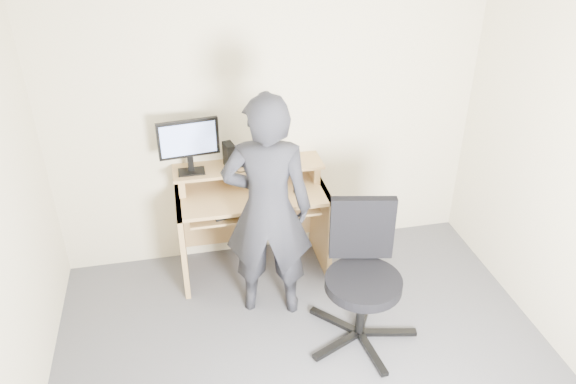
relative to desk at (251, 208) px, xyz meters
name	(u,v)px	position (x,y,z in m)	size (l,w,h in m)	color
back_wall	(269,117)	(0.20, 0.22, 0.70)	(3.50, 0.02, 2.50)	beige
desk	(251,208)	(0.00, 0.00, 0.00)	(1.20, 0.60, 0.91)	tan
monitor	(189,142)	(-0.45, 0.04, 0.63)	(0.47, 0.13, 0.44)	black
external_drive	(229,155)	(-0.15, 0.08, 0.46)	(0.07, 0.13, 0.20)	black
travel_mug	(261,155)	(0.10, 0.07, 0.45)	(0.08, 0.08, 0.17)	silver
smartphone	(279,163)	(0.24, 0.06, 0.37)	(0.07, 0.13, 0.01)	black
charger	(230,170)	(-0.15, 0.00, 0.38)	(0.04, 0.04, 0.04)	black
headphones	(237,160)	(-0.08, 0.16, 0.37)	(0.16, 0.16, 0.02)	silver
keyboard	(241,208)	(-0.10, -0.17, 0.12)	(0.46, 0.18, 0.03)	black
mouse	(299,191)	(0.36, -0.18, 0.22)	(0.10, 0.06, 0.04)	black
office_chair	(362,270)	(0.63, -0.98, 0.01)	(0.81, 0.80, 1.02)	black
person	(268,210)	(0.04, -0.57, 0.33)	(0.64, 0.42, 1.76)	black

